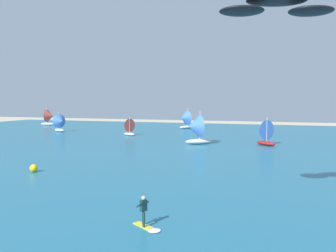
% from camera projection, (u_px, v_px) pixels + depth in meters
% --- Properties ---
extents(ocean, '(160.00, 90.00, 0.10)m').
position_uv_depth(ocean, '(241.00, 143.00, 54.50)').
color(ocean, '#236B89').
rests_on(ocean, ground).
extents(kitesurfer, '(1.97, 1.49, 1.67)m').
position_uv_depth(kitesurfer, '(146.00, 216.00, 18.22)').
color(kitesurfer, yellow).
rests_on(kitesurfer, ocean).
extents(kite, '(6.42, 3.81, 0.93)m').
position_uv_depth(kite, '(276.00, 7.00, 18.19)').
color(kite, black).
extents(sailboat_near_shore, '(4.23, 3.62, 4.87)m').
position_uv_depth(sailboat_near_shore, '(50.00, 117.00, 93.44)').
color(sailboat_near_shore, white).
rests_on(sailboat_near_shore, ocean).
extents(sailboat_far_right, '(3.86, 3.76, 4.33)m').
position_uv_depth(sailboat_far_right, '(263.00, 132.00, 52.05)').
color(sailboat_far_right, maroon).
rests_on(sailboat_far_right, ocean).
extents(sailboat_far_left, '(3.85, 3.42, 4.29)m').
position_uv_depth(sailboat_far_left, '(60.00, 123.00, 74.09)').
color(sailboat_far_left, white).
rests_on(sailboat_far_left, ocean).
extents(sailboat_mid_left, '(3.30, 2.94, 3.69)m').
position_uv_depth(sailboat_mid_left, '(128.00, 127.00, 66.36)').
color(sailboat_mid_left, silver).
rests_on(sailboat_mid_left, ocean).
extents(sailboat_trailing, '(4.08, 4.34, 4.83)m').
position_uv_depth(sailboat_trailing, '(185.00, 120.00, 82.03)').
color(sailboat_trailing, silver).
rests_on(sailboat_trailing, ocean).
extents(sailboat_mid_right, '(4.65, 4.29, 5.16)m').
position_uv_depth(sailboat_mid_right, '(195.00, 129.00, 52.97)').
color(sailboat_mid_right, silver).
rests_on(sailboat_mid_right, ocean).
extents(marker_buoy, '(0.74, 0.74, 0.74)m').
position_uv_depth(marker_buoy, '(34.00, 168.00, 32.38)').
color(marker_buoy, yellow).
rests_on(marker_buoy, ocean).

